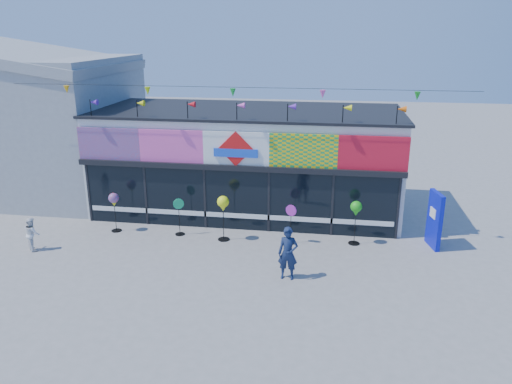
% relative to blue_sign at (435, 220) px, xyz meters
% --- Properties ---
extents(ground, '(80.00, 80.00, 0.00)m').
position_rel_blue_sign_xyz_m(ground, '(-6.96, -2.90, -0.98)').
color(ground, gray).
rests_on(ground, ground).
extents(kite_shop, '(16.00, 5.70, 5.31)m').
position_rel_blue_sign_xyz_m(kite_shop, '(-6.96, 3.04, 1.06)').
color(kite_shop, white).
rests_on(kite_shop, ground).
extents(neighbour_building, '(8.18, 7.20, 6.87)m').
position_rel_blue_sign_xyz_m(neighbour_building, '(-16.96, 4.10, 2.22)').
color(neighbour_building, '#9DA1A3').
rests_on(neighbour_building, ground).
extents(blue_sign, '(0.35, 0.99, 1.96)m').
position_rel_blue_sign_xyz_m(blue_sign, '(0.00, 0.00, 0.00)').
color(blue_sign, '#0C16BB').
rests_on(blue_sign, ground).
extents(spinner_0, '(0.38, 0.38, 1.48)m').
position_rel_blue_sign_xyz_m(spinner_0, '(-11.36, -0.36, 0.20)').
color(spinner_0, black).
rests_on(spinner_0, ground).
extents(spinner_1, '(0.37, 0.35, 1.38)m').
position_rel_blue_sign_xyz_m(spinner_1, '(-8.92, -0.32, -0.25)').
color(spinner_1, black).
rests_on(spinner_1, ground).
extents(spinner_2, '(0.42, 0.42, 1.64)m').
position_rel_blue_sign_xyz_m(spinner_2, '(-7.23, -0.54, 0.33)').
color(spinner_2, black).
rests_on(spinner_2, ground).
extents(spinner_3, '(0.38, 0.36, 1.41)m').
position_rel_blue_sign_xyz_m(spinner_3, '(-4.86, -0.46, -0.24)').
color(spinner_3, black).
rests_on(spinner_3, ground).
extents(spinner_4, '(0.40, 0.40, 1.58)m').
position_rel_blue_sign_xyz_m(spinner_4, '(-2.65, -0.19, 0.28)').
color(spinner_4, black).
rests_on(spinner_4, ground).
extents(adult_man, '(0.61, 0.42, 1.63)m').
position_rel_blue_sign_xyz_m(adult_man, '(-4.72, -3.08, -0.17)').
color(adult_man, '#162345').
rests_on(adult_man, ground).
extents(child, '(0.63, 0.62, 1.15)m').
position_rel_blue_sign_xyz_m(child, '(-13.46, -2.33, -0.41)').
color(child, white).
rests_on(child, ground).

